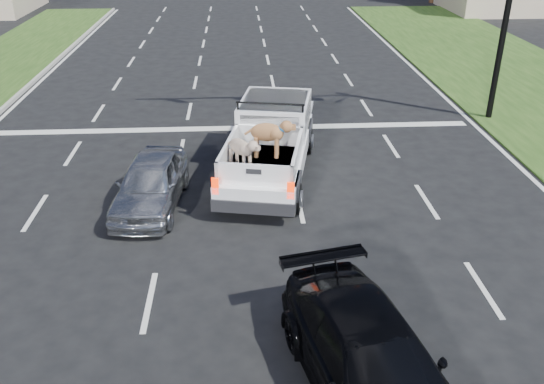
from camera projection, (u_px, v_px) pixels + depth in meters
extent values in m
plane|color=black|center=(235.00, 298.00, 11.88)|extent=(160.00, 160.00, 0.00)
cube|color=silver|center=(56.00, 180.00, 16.94)|extent=(0.12, 60.00, 0.01)
cube|color=silver|center=(176.00, 177.00, 17.12)|extent=(0.12, 60.00, 0.01)
cube|color=silver|center=(292.00, 174.00, 17.31)|extent=(0.12, 60.00, 0.01)
cube|color=silver|center=(407.00, 171.00, 17.50)|extent=(0.12, 60.00, 0.01)
cube|color=silver|center=(520.00, 168.00, 17.69)|extent=(0.15, 60.00, 0.01)
cube|color=silver|center=(234.00, 128.00, 20.78)|extent=(17.00, 0.45, 0.01)
cylinder|color=black|center=(505.00, 24.00, 20.16)|extent=(0.22, 0.22, 7.00)
cylinder|color=black|center=(222.00, 194.00, 15.18)|extent=(0.46, 0.88, 0.84)
cylinder|color=black|center=(294.00, 199.00, 14.96)|extent=(0.46, 0.88, 0.84)
cylinder|color=black|center=(248.00, 138.00, 18.79)|extent=(0.46, 0.88, 0.84)
cylinder|color=black|center=(307.00, 141.00, 18.56)|extent=(0.46, 0.88, 0.84)
cube|color=white|center=(269.00, 154.00, 16.78)|extent=(3.18, 6.14, 0.57)
cube|color=white|center=(275.00, 114.00, 17.66)|extent=(2.48, 2.88, 0.95)
cube|color=black|center=(269.00, 127.00, 16.54)|extent=(1.68, 0.36, 0.68)
cylinder|color=black|center=(270.00, 104.00, 16.37)|extent=(1.96, 0.44, 0.06)
cube|color=black|center=(262.00, 164.00, 15.52)|extent=(2.47, 3.14, 0.07)
cube|color=white|center=(228.00, 152.00, 15.49)|extent=(0.63, 2.78, 0.57)
cube|color=white|center=(297.00, 155.00, 15.27)|extent=(0.63, 2.78, 0.57)
cube|color=white|center=(254.00, 175.00, 14.17)|extent=(1.94, 0.46, 0.57)
cube|color=red|center=(215.00, 186.00, 14.20)|extent=(0.19, 0.10, 0.44)
cube|color=red|center=(291.00, 191.00, 13.97)|extent=(0.19, 0.10, 0.44)
cube|color=black|center=(253.00, 205.00, 14.39)|extent=(2.14, 0.73, 0.33)
imported|color=#A4A6AB|center=(150.00, 183.00, 15.21)|extent=(1.95, 4.08, 1.35)
imported|color=black|center=(372.00, 364.00, 9.20)|extent=(3.02, 5.23, 1.43)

